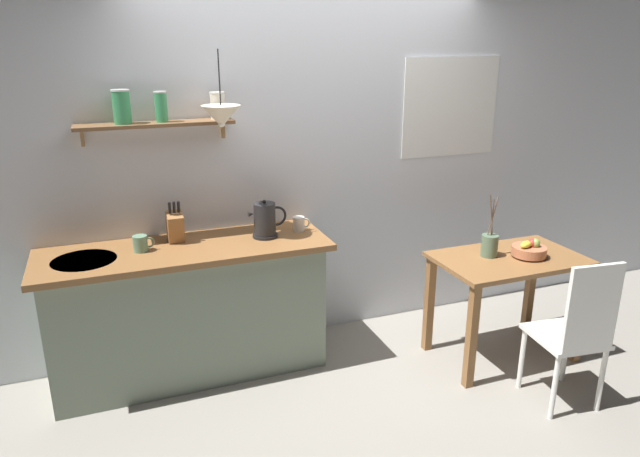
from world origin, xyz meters
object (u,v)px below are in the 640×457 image
at_px(coffee_mug_spare, 299,224).
at_px(twig_vase, 490,245).
at_px(fruit_bowl, 529,250).
at_px(dining_chair_near, 576,329).
at_px(electric_kettle, 265,220).
at_px(coffee_mug_by_sink, 141,244).
at_px(knife_block, 175,226).
at_px(pendant_lamp, 221,116).
at_px(dining_table, 507,275).

bearing_deg(coffee_mug_spare, twig_vase, -23.44).
xyz_separation_m(fruit_bowl, coffee_mug_spare, (-1.44, 0.63, 0.16)).
xyz_separation_m(dining_chair_near, fruit_bowl, (0.13, 0.62, 0.28)).
bearing_deg(electric_kettle, coffee_mug_by_sink, 179.32).
distance_m(knife_block, pendant_lamp, 0.78).
distance_m(fruit_bowl, pendant_lamp, 2.23).
bearing_deg(fruit_bowl, coffee_mug_by_sink, 166.41).
bearing_deg(coffee_mug_by_sink, fruit_bowl, -13.59).
height_order(dining_table, dining_chair_near, dining_chair_near).
xyz_separation_m(dining_table, knife_block, (-2.14, 0.66, 0.41)).
distance_m(electric_kettle, coffee_mug_by_sink, 0.80).
height_order(dining_chair_near, knife_block, knife_block).
bearing_deg(dining_table, pendant_lamp, 163.54).
xyz_separation_m(electric_kettle, coffee_mug_spare, (0.25, 0.04, -0.06)).
bearing_deg(knife_block, coffee_mug_spare, -5.20).
relative_size(dining_table, coffee_mug_by_sink, 7.63).
bearing_deg(twig_vase, fruit_bowl, -24.26).
distance_m(fruit_bowl, twig_vase, 0.27).
bearing_deg(coffee_mug_by_sink, coffee_mug_spare, 1.49).
bearing_deg(twig_vase, coffee_mug_by_sink, 167.66).
relative_size(dining_table, twig_vase, 2.27).
height_order(coffee_mug_by_sink, coffee_mug_spare, coffee_mug_by_sink).
relative_size(twig_vase, coffee_mug_by_sink, 3.36).
bearing_deg(twig_vase, dining_chair_near, -81.06).
bearing_deg(dining_table, coffee_mug_by_sink, 166.77).
xyz_separation_m(electric_kettle, knife_block, (-0.57, 0.11, -0.01)).
bearing_deg(dining_chair_near, electric_kettle, 142.24).
bearing_deg(twig_vase, dining_table, -27.94).
xyz_separation_m(fruit_bowl, coffee_mug_by_sink, (-2.49, 0.60, 0.16)).
height_order(dining_table, fruit_bowl, fruit_bowl).
bearing_deg(pendant_lamp, electric_kettle, 1.58).
height_order(electric_kettle, coffee_mug_spare, electric_kettle).
bearing_deg(twig_vase, pendant_lamp, 164.44).
relative_size(fruit_bowl, knife_block, 0.82).
bearing_deg(coffee_mug_by_sink, electric_kettle, -0.68).
distance_m(coffee_mug_spare, pendant_lamp, 0.91).
relative_size(dining_chair_near, electric_kettle, 3.78).
bearing_deg(electric_kettle, knife_block, 168.95).
xyz_separation_m(fruit_bowl, pendant_lamp, (-1.95, 0.59, 0.92)).
relative_size(dining_table, electric_kettle, 3.84).
bearing_deg(pendant_lamp, twig_vase, -15.56).
xyz_separation_m(twig_vase, coffee_mug_by_sink, (-2.24, 0.49, 0.13)).
relative_size(fruit_bowl, coffee_mug_spare, 1.92).
height_order(dining_table, coffee_mug_spare, coffee_mug_spare).
distance_m(knife_block, coffee_mug_spare, 0.83).
height_order(twig_vase, electric_kettle, twig_vase).
xyz_separation_m(dining_chair_near, pendant_lamp, (-1.82, 1.20, 1.20)).
height_order(dining_chair_near, coffee_mug_by_sink, coffee_mug_by_sink).
relative_size(dining_table, dining_chair_near, 1.02).
height_order(twig_vase, coffee_mug_by_sink, twig_vase).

